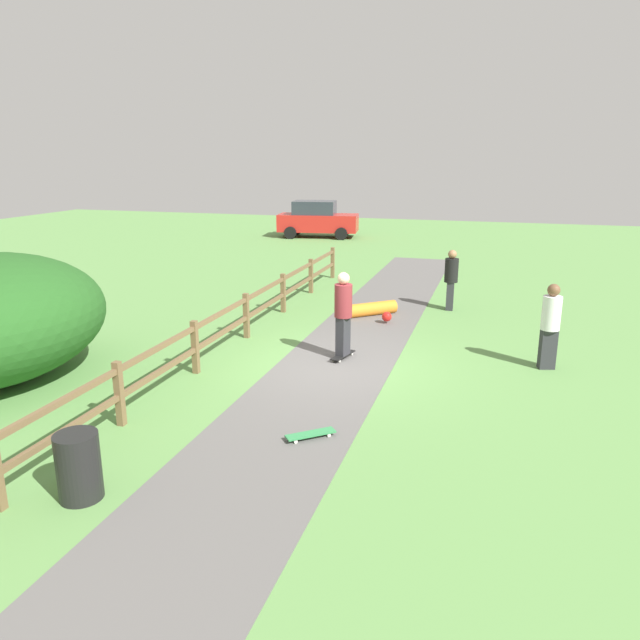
{
  "coord_description": "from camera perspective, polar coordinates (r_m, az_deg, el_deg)",
  "views": [
    {
      "loc": [
        3.19,
        -11.68,
        4.32
      ],
      "look_at": [
        -0.31,
        -0.14,
        1.0
      ],
      "focal_mm": 33.93,
      "sensor_mm": 36.0,
      "label": 1
    }
  ],
  "objects": [
    {
      "name": "parked_car_red",
      "position": [
        32.71,
        -0.26,
        9.49
      ],
      "size": [
        4.4,
        2.46,
        1.92
      ],
      "color": "red",
      "rests_on": "ground_plane"
    },
    {
      "name": "skater_riding",
      "position": [
        12.9,
        2.21,
        0.87
      ],
      "size": [
        0.46,
        0.82,
        1.9
      ],
      "color": "black",
      "rests_on": "asphalt_path"
    },
    {
      "name": "bystander_black",
      "position": [
        17.56,
        12.26,
        3.98
      ],
      "size": [
        0.4,
        0.4,
        1.72
      ],
      "color": "#2D2D33",
      "rests_on": "ground_plane"
    },
    {
      "name": "skater_fallen",
      "position": [
        16.62,
        4.86,
        0.99
      ],
      "size": [
        1.43,
        1.45,
        0.36
      ],
      "color": "orange",
      "rests_on": "asphalt_path"
    },
    {
      "name": "skateboard_loose",
      "position": [
        9.62,
        -0.89,
        -10.71
      ],
      "size": [
        0.74,
        0.67,
        0.08
      ],
      "color": "#338C4C",
      "rests_on": "asphalt_path"
    },
    {
      "name": "bystander_white",
      "position": [
        13.21,
        20.91,
        -0.21
      ],
      "size": [
        0.47,
        0.47,
        1.8
      ],
      "color": "#2D2D33",
      "rests_on": "ground_plane"
    },
    {
      "name": "trash_bin",
      "position": [
        8.55,
        -21.81,
        -12.7
      ],
      "size": [
        0.56,
        0.56,
        0.9
      ],
      "primitive_type": "cylinder",
      "color": "black",
      "rests_on": "ground_plane"
    },
    {
      "name": "ground_plane",
      "position": [
        12.85,
        1.5,
        -4.25
      ],
      "size": [
        60.0,
        60.0,
        0.0
      ],
      "primitive_type": "plane",
      "color": "#60934C"
    },
    {
      "name": "asphalt_path",
      "position": [
        12.85,
        1.5,
        -4.21
      ],
      "size": [
        2.4,
        28.0,
        0.02
      ],
      "primitive_type": "cube",
      "color": "#605E5B",
      "rests_on": "ground_plane"
    },
    {
      "name": "wooden_fence",
      "position": [
        13.53,
        -9.16,
        -0.46
      ],
      "size": [
        0.12,
        18.12,
        1.1
      ],
      "color": "brown",
      "rests_on": "ground_plane"
    }
  ]
}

